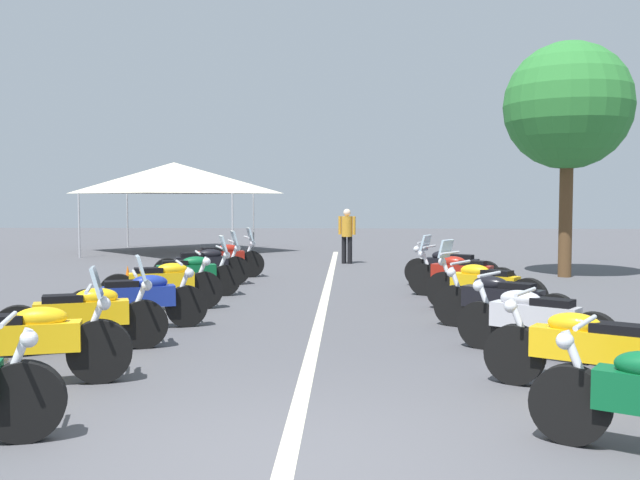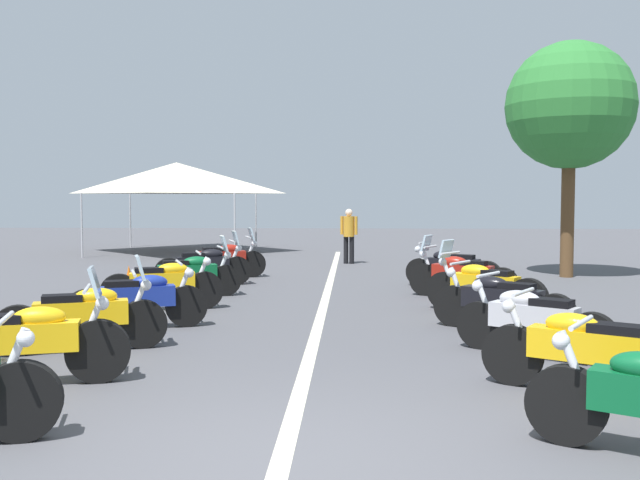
{
  "view_description": "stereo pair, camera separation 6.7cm",
  "coord_description": "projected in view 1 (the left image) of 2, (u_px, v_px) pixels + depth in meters",
  "views": [
    {
      "loc": [
        -4.94,
        -0.45,
        1.93
      ],
      "look_at": [
        6.25,
        0.0,
        1.27
      ],
      "focal_mm": 39.58,
      "sensor_mm": 36.0,
      "label": 1
    },
    {
      "loc": [
        -4.94,
        -0.52,
        1.93
      ],
      "look_at": [
        6.25,
        0.0,
        1.27
      ],
      "focal_mm": 39.58,
      "sensor_mm": 36.0,
      "label": 2
    }
  ],
  "objects": [
    {
      "name": "motorcycle_left_row_2",
      "position": [
        85.0,
        315.0,
        8.83
      ],
      "size": [
        0.95,
        2.03,
        1.2
      ],
      "rotation": [
        0.0,
        0.0,
        -1.22
      ],
      "color": "black",
      "rests_on": "ground_plane"
    },
    {
      "name": "traffic_cone_0",
      "position": [
        128.0,
        282.0,
        13.82
      ],
      "size": [
        0.36,
        0.36,
        0.61
      ],
      "color": "orange",
      "rests_on": "ground_plane"
    },
    {
      "name": "motorcycle_right_row_5",
      "position": [
        460.0,
        274.0,
        13.62
      ],
      "size": [
        1.16,
        1.99,
        1.21
      ],
      "rotation": [
        0.0,
        0.0,
        1.09
      ],
      "color": "black",
      "rests_on": "ground_plane"
    },
    {
      "name": "motorcycle_right_row_2",
      "position": [
        533.0,
        319.0,
        8.62
      ],
      "size": [
        1.28,
        1.71,
        0.99
      ],
      "rotation": [
        0.0,
        0.0,
        0.95
      ],
      "color": "black",
      "rests_on": "ground_plane"
    },
    {
      "name": "motorcycle_left_row_5",
      "position": [
        188.0,
        274.0,
        13.71
      ],
      "size": [
        0.94,
        2.02,
        1.2
      ],
      "rotation": [
        0.0,
        0.0,
        -1.22
      ],
      "color": "black",
      "rests_on": "ground_plane"
    },
    {
      "name": "motorcycle_right_row_4",
      "position": [
        483.0,
        286.0,
        11.78
      ],
      "size": [
        1.43,
        1.81,
        1.22
      ],
      "rotation": [
        0.0,
        0.0,
        0.92
      ],
      "color": "black",
      "rests_on": "ground_plane"
    },
    {
      "name": "event_tent",
      "position": [
        174.0,
        178.0,
        25.06
      ],
      "size": [
        5.55,
        5.55,
        3.2
      ],
      "color": "beige",
      "rests_on": "ground_plane"
    },
    {
      "name": "ground_plane",
      "position": [
        285.0,
        467.0,
        5.06
      ],
      "size": [
        80.0,
        80.0,
        0.0
      ],
      "primitive_type": "plane",
      "color": "#4C4C51"
    },
    {
      "name": "motorcycle_left_row_7",
      "position": [
        222.0,
        259.0,
        17.01
      ],
      "size": [
        0.9,
        2.06,
        1.21
      ],
      "rotation": [
        0.0,
        0.0,
        -1.25
      ],
      "color": "black",
      "rests_on": "ground_plane"
    },
    {
      "name": "motorcycle_right_row_3",
      "position": [
        501.0,
        301.0,
        10.18
      ],
      "size": [
        1.34,
        1.85,
        0.99
      ],
      "rotation": [
        0.0,
        0.0,
        0.97
      ],
      "color": "black",
      "rests_on": "ground_plane"
    },
    {
      "name": "roadside_tree_0",
      "position": [
        568.0,
        107.0,
        17.06
      ],
      "size": [
        3.07,
        3.07,
        5.71
      ],
      "color": "brown",
      "rests_on": "ground_plane"
    },
    {
      "name": "lane_centre_stripe",
      "position": [
        322.0,
        312.0,
        11.96
      ],
      "size": [
        26.73,
        0.16,
        0.01
      ],
      "primitive_type": "cube",
      "color": "beige",
      "rests_on": "ground_plane"
    },
    {
      "name": "motorcycle_left_row_3",
      "position": [
        139.0,
        299.0,
        10.36
      ],
      "size": [
        0.93,
        1.97,
        0.99
      ],
      "rotation": [
        0.0,
        0.0,
        -1.22
      ],
      "color": "black",
      "rests_on": "ground_plane"
    },
    {
      "name": "motorcycle_right_row_1",
      "position": [
        591.0,
        350.0,
        6.88
      ],
      "size": [
        1.25,
        1.93,
        0.99
      ],
      "rotation": [
        0.0,
        0.0,
        1.03
      ],
      "color": "black",
      "rests_on": "ground_plane"
    },
    {
      "name": "bystander_0",
      "position": [
        347.0,
        232.0,
        20.74
      ],
      "size": [
        0.32,
        0.51,
        1.61
      ],
      "rotation": [
        0.0,
        0.0,
        2.83
      ],
      "color": "black",
      "rests_on": "ground_plane"
    },
    {
      "name": "motorcycle_left_row_4",
      "position": [
        163.0,
        284.0,
        12.11
      ],
      "size": [
        0.89,
        2.03,
        1.01
      ],
      "rotation": [
        0.0,
        0.0,
        -1.25
      ],
      "color": "black",
      "rests_on": "ground_plane"
    },
    {
      "name": "motorcycle_right_row_6",
      "position": [
        451.0,
        267.0,
        15.21
      ],
      "size": [
        1.1,
        1.97,
        0.98
      ],
      "rotation": [
        0.0,
        0.0,
        1.12
      ],
      "color": "black",
      "rests_on": "ground_plane"
    },
    {
      "name": "motorcycle_left_row_6",
      "position": [
        203.0,
        265.0,
        15.5
      ],
      "size": [
        0.94,
        2.05,
        1.21
      ],
      "rotation": [
        0.0,
        0.0,
        -1.23
      ],
      "color": "black",
      "rests_on": "ground_plane"
    },
    {
      "name": "motorcycle_left_row_1",
      "position": [
        26.0,
        341.0,
        7.18
      ],
      "size": [
        0.85,
        2.12,
        1.22
      ],
      "rotation": [
        0.0,
        0.0,
        -1.29
      ],
      "color": "black",
      "rests_on": "ground_plane"
    }
  ]
}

